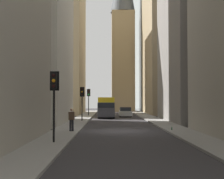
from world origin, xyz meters
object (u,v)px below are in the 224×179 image
object	(u,v)px
delivery_truck	(106,107)
discarded_bottle	(172,129)
traffic_light_foreground	(54,90)
traffic_light_midblock	(89,96)
traffic_light_far_junction	(82,96)
pedestrian	(72,119)
sedan_silver	(125,112)

from	to	relation	value
delivery_truck	discarded_bottle	distance (m)	20.54
delivery_truck	traffic_light_foreground	world-z (taller)	traffic_light_foreground
traffic_light_foreground	traffic_light_midblock	size ratio (longest dim) A/B	1.00
traffic_light_foreground	traffic_light_far_junction	world-z (taller)	traffic_light_foreground
traffic_light_far_junction	pedestrian	world-z (taller)	traffic_light_far_junction
sedan_silver	traffic_light_far_junction	bearing A→B (deg)	153.04
traffic_light_far_junction	pedestrian	distance (m)	12.64
delivery_truck	pedestrian	size ratio (longest dim) A/B	3.74
discarded_bottle	delivery_truck	bearing A→B (deg)	14.83
traffic_light_midblock	pedestrian	distance (m)	24.40
pedestrian	discarded_bottle	bearing A→B (deg)	-84.29
sedan_silver	traffic_light_midblock	world-z (taller)	traffic_light_midblock
traffic_light_midblock	delivery_truck	bearing A→B (deg)	-144.07
delivery_truck	traffic_light_foreground	xyz separation A→B (m)	(-26.99, 2.84, 1.62)
traffic_light_far_junction	discarded_bottle	size ratio (longest dim) A/B	14.21
delivery_truck	traffic_light_midblock	distance (m)	4.87
delivery_truck	traffic_light_midblock	xyz separation A→B (m)	(3.72, 2.69, 1.63)
discarded_bottle	traffic_light_foreground	bearing A→B (deg)	131.58
delivery_truck	traffic_light_midblock	size ratio (longest dim) A/B	1.61
traffic_light_midblock	traffic_light_far_junction	world-z (taller)	traffic_light_midblock
pedestrian	traffic_light_far_junction	bearing A→B (deg)	0.88
traffic_light_midblock	discarded_bottle	world-z (taller)	traffic_light_midblock
delivery_truck	sedan_silver	world-z (taller)	delivery_truck
sedan_silver	traffic_light_foreground	xyz separation A→B (m)	(-29.78, 5.64, 2.42)
traffic_light_midblock	pedestrian	size ratio (longest dim) A/B	2.32
delivery_truck	sedan_silver	size ratio (longest dim) A/B	1.50
delivery_truck	traffic_light_far_junction	xyz separation A→B (m)	(-8.11, 2.74, 1.50)
sedan_silver	discarded_bottle	xyz separation A→B (m)	(-22.61, -2.45, -0.42)
traffic_light_foreground	discarded_bottle	bearing A→B (deg)	-48.42
traffic_light_foreground	sedan_silver	bearing A→B (deg)	-10.72
sedan_silver	traffic_light_foreground	bearing A→B (deg)	169.28
sedan_silver	traffic_light_far_junction	xyz separation A→B (m)	(-10.89, 5.54, 2.29)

